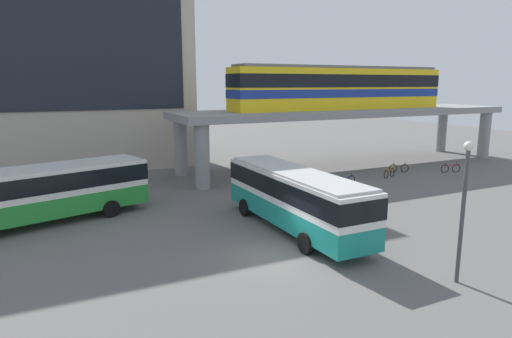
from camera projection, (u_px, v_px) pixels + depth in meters
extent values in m
plane|color=#605E5B|center=(203.00, 203.00, 28.71)|extent=(120.00, 120.00, 0.00)
cube|color=#B2A899|center=(38.00, 56.00, 39.98)|extent=(25.58, 12.79, 20.22)
cube|color=black|center=(37.00, 38.00, 34.10)|extent=(23.03, 0.10, 11.32)
cube|color=gray|center=(349.00, 112.00, 40.84)|extent=(32.97, 7.05, 0.60)
cylinder|color=gray|center=(202.00, 157.00, 32.36)|extent=(1.10, 1.10, 4.76)
cylinder|color=gray|center=(484.00, 136.00, 45.52)|extent=(1.10, 1.10, 4.76)
cylinder|color=gray|center=(181.00, 147.00, 37.17)|extent=(1.10, 1.10, 4.76)
cylinder|color=gray|center=(442.00, 131.00, 50.33)|extent=(1.10, 1.10, 4.76)
cube|color=yellow|center=(340.00, 89.00, 39.97)|extent=(21.13, 2.90, 3.60)
cube|color=navy|center=(340.00, 93.00, 40.04)|extent=(21.19, 2.96, 0.70)
cube|color=black|center=(341.00, 81.00, 39.83)|extent=(21.19, 2.96, 1.10)
cube|color=slate|center=(341.00, 67.00, 39.61)|extent=(20.28, 2.61, 0.24)
cube|color=teal|center=(294.00, 211.00, 23.34)|extent=(2.57, 11.02, 1.10)
cube|color=white|center=(295.00, 187.00, 23.09)|extent=(2.57, 11.02, 1.50)
cube|color=black|center=(295.00, 186.00, 23.08)|extent=(2.61, 11.06, 0.96)
cube|color=silver|center=(295.00, 172.00, 22.94)|extent=(2.44, 10.47, 0.12)
cylinder|color=black|center=(245.00, 207.00, 25.99)|extent=(0.29, 1.00, 1.00)
cylinder|color=black|center=(282.00, 202.00, 27.08)|extent=(0.29, 1.00, 1.00)
cylinder|color=black|center=(305.00, 243.00, 20.19)|extent=(0.29, 1.00, 1.00)
cylinder|color=black|center=(349.00, 235.00, 21.28)|extent=(0.29, 1.00, 1.00)
cube|color=#268C33|center=(48.00, 205.00, 24.50)|extent=(11.26, 5.41, 1.10)
cube|color=white|center=(46.00, 182.00, 24.25)|extent=(11.26, 5.41, 1.50)
cube|color=black|center=(46.00, 181.00, 24.24)|extent=(11.31, 5.46, 0.96)
cube|color=silver|center=(44.00, 167.00, 24.10)|extent=(10.70, 5.14, 0.12)
cylinder|color=black|center=(111.00, 209.00, 25.71)|extent=(1.04, 0.54, 1.00)
cylinder|color=black|center=(94.00, 200.00, 27.54)|extent=(1.04, 0.54, 1.00)
torus|color=black|center=(299.00, 179.00, 34.37)|extent=(0.74, 0.15, 0.74)
torus|color=black|center=(288.00, 181.00, 33.81)|extent=(0.74, 0.15, 0.74)
cylinder|color=#1E7F33|center=(293.00, 176.00, 34.03)|extent=(1.05, 0.17, 0.05)
cylinder|color=#1E7F33|center=(288.00, 177.00, 33.75)|extent=(0.04, 0.04, 0.55)
cylinder|color=#1E7F33|center=(299.00, 175.00, 34.30)|extent=(0.04, 0.04, 0.65)
torus|color=black|center=(405.00, 168.00, 38.82)|extent=(0.72, 0.31, 0.74)
torus|color=black|center=(393.00, 168.00, 38.72)|extent=(0.72, 0.31, 0.74)
cylinder|color=#996626|center=(399.00, 165.00, 38.72)|extent=(1.00, 0.41, 0.05)
cylinder|color=#996626|center=(393.00, 165.00, 38.66)|extent=(0.04, 0.04, 0.55)
cylinder|color=#996626|center=(405.00, 164.00, 38.76)|extent=(0.04, 0.04, 0.65)
torus|color=black|center=(456.00, 168.00, 38.73)|extent=(0.72, 0.30, 0.74)
torus|color=black|center=(445.00, 169.00, 38.60)|extent=(0.72, 0.30, 0.74)
cylinder|color=#B21E1E|center=(451.00, 165.00, 38.61)|extent=(1.01, 0.39, 0.05)
cylinder|color=#B21E1E|center=(445.00, 165.00, 38.55)|extent=(0.04, 0.04, 0.55)
cylinder|color=#B21E1E|center=(456.00, 164.00, 38.66)|extent=(0.04, 0.04, 0.65)
torus|color=black|center=(392.00, 172.00, 36.97)|extent=(0.71, 0.32, 0.74)
torus|color=black|center=(386.00, 174.00, 36.22)|extent=(0.71, 0.32, 0.74)
cylinder|color=orange|center=(389.00, 170.00, 36.54)|extent=(1.00, 0.42, 0.05)
cylinder|color=orange|center=(386.00, 171.00, 36.16)|extent=(0.04, 0.04, 0.55)
cylinder|color=orange|center=(392.00, 168.00, 36.90)|extent=(0.04, 0.04, 0.65)
torus|color=black|center=(351.00, 180.00, 34.16)|extent=(0.74, 0.15, 0.74)
torus|color=black|center=(341.00, 181.00, 33.59)|extent=(0.74, 0.15, 0.74)
cylinder|color=#1E3FA5|center=(347.00, 177.00, 33.82)|extent=(1.05, 0.18, 0.05)
cylinder|color=#1E3FA5|center=(341.00, 178.00, 33.53)|extent=(0.04, 0.04, 0.55)
cylinder|color=#1E3FA5|center=(352.00, 175.00, 34.09)|extent=(0.04, 0.04, 0.65)
cylinder|color=#3F3F44|center=(462.00, 218.00, 16.87)|extent=(0.16, 0.16, 5.24)
sphere|color=silver|center=(469.00, 146.00, 16.34)|extent=(0.36, 0.36, 0.36)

